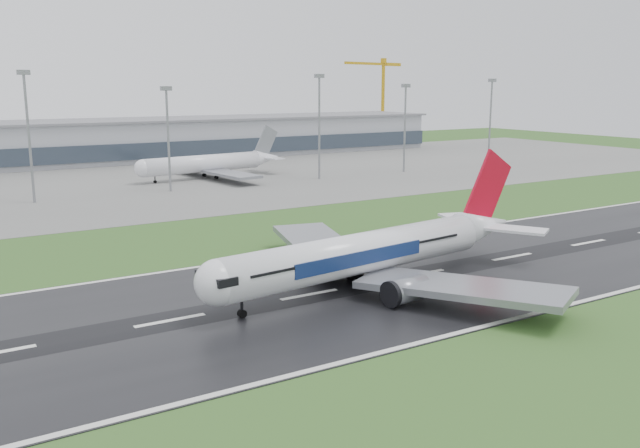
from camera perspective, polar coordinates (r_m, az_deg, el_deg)
ground at (r=118.28m, az=16.01°, el=-2.74°), size 520.00×520.00×0.00m
runway at (r=118.27m, az=16.01°, el=-2.71°), size 400.00×45.00×0.10m
apron at (r=220.87m, az=-8.59°, el=4.14°), size 400.00×130.00×0.08m
terminal at (r=276.07m, az=-13.58°, el=6.99°), size 240.00×36.00×15.00m
main_airliner at (r=96.73m, az=5.10°, el=-0.12°), size 65.47×63.02×17.45m
parked_airliner at (r=212.97m, az=-9.47°, el=5.89°), size 56.93×53.85×15.08m
tower_crane at (r=345.96m, az=5.36°, el=10.39°), size 41.66×12.87×42.08m
floodmast_1 at (r=178.98m, az=-23.47°, el=6.55°), size 0.64×0.64×31.03m
floodmast_2 at (r=187.34m, az=-12.75°, el=6.82°), size 0.64×0.64×27.20m
floodmast_3 at (r=207.71m, az=-0.06°, el=8.06°), size 0.64×0.64×30.79m
floodmast_4 at (r=227.04m, az=7.21°, el=7.91°), size 0.64×0.64×27.91m
floodmast_5 at (r=253.44m, az=14.25°, el=8.24°), size 0.64×0.64×29.78m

